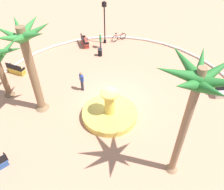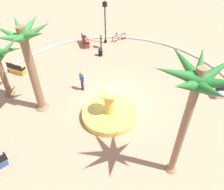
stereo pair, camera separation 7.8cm
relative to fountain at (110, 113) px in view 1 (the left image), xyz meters
The scene contains 12 objects.
ground_plane 1.65m from the fountain, 145.79° to the right, with size 80.00×80.00×0.00m, color tan.
plaza_curb 1.63m from the fountain, 145.79° to the right, with size 20.11×20.11×0.20m, color silver.
fountain is the anchor object (origin of this frame).
palm_tree_by_curb 7.63m from the fountain, 83.28° to the left, with size 3.59×3.65×7.22m.
palm_tree_mid_plaza 6.59m from the fountain, 57.34° to the right, with size 3.52×3.56×6.52m.
bench_west 10.24m from the fountain, 122.91° to the right, with size 1.21×1.64×1.00m.
bench_southeast 9.50m from the fountain, 79.90° to the right, with size 1.00×1.68×1.00m.
lamppost 10.71m from the fountain, 134.44° to the right, with size 0.32×0.32×4.32m.
trash_bin 8.01m from the fountain, 130.54° to the right, with size 0.46×0.46×0.73m.
bicycle_red_frame 10.94m from the fountain, 142.11° to the right, with size 1.66×0.63×0.94m.
person_cyclist_helmet 9.50m from the fountain, 131.65° to the right, with size 0.38×0.42×1.59m.
person_pedestrian_stroll 3.67m from the fountain, 100.78° to the right, with size 0.26×0.52×1.69m.
Camera 1 is at (9.46, 8.56, 11.86)m, focal length 37.18 mm.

